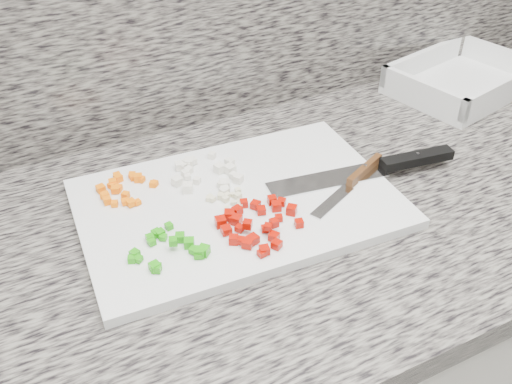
# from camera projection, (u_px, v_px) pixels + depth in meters

# --- Properties ---
(countertop) EXTENTS (3.96, 0.64, 0.04)m
(countertop) POSITION_uv_depth(u_px,v_px,m) (286.00, 215.00, 0.88)
(countertop) COLOR slate
(countertop) RESTS_ON cabinet
(cutting_board) EXTENTS (0.48, 0.34, 0.02)m
(cutting_board) POSITION_uv_depth(u_px,v_px,m) (238.00, 203.00, 0.86)
(cutting_board) COLOR silver
(cutting_board) RESTS_ON countertop
(carrot_pile) EXTENTS (0.09, 0.09, 0.01)m
(carrot_pile) POSITION_uv_depth(u_px,v_px,m) (123.00, 188.00, 0.87)
(carrot_pile) COLOR orange
(carrot_pile) RESTS_ON cutting_board
(onion_pile) EXTENTS (0.11, 0.12, 0.01)m
(onion_pile) POSITION_uv_depth(u_px,v_px,m) (205.00, 172.00, 0.90)
(onion_pile) COLOR silver
(onion_pile) RESTS_ON cutting_board
(green_pepper_pile) EXTENTS (0.11, 0.09, 0.02)m
(green_pepper_pile) POSITION_uv_depth(u_px,v_px,m) (172.00, 248.00, 0.76)
(green_pepper_pile) COLOR #21960D
(green_pepper_pile) RESTS_ON cutting_board
(red_pepper_pile) EXTENTS (0.12, 0.12, 0.02)m
(red_pepper_pile) POSITION_uv_depth(u_px,v_px,m) (254.00, 222.00, 0.80)
(red_pepper_pile) COLOR #A00C02
(red_pepper_pile) RESTS_ON cutting_board
(garlic_pile) EXTENTS (0.06, 0.06, 0.01)m
(garlic_pile) POSITION_uv_depth(u_px,v_px,m) (227.00, 197.00, 0.85)
(garlic_pile) COLOR beige
(garlic_pile) RESTS_ON cutting_board
(chef_knife) EXTENTS (0.32, 0.08, 0.02)m
(chef_knife) POSITION_uv_depth(u_px,v_px,m) (387.00, 166.00, 0.92)
(chef_knife) COLOR silver
(chef_knife) RESTS_ON cutting_board
(paring_knife) EXTENTS (0.18, 0.09, 0.02)m
(paring_knife) POSITION_uv_depth(u_px,v_px,m) (357.00, 178.00, 0.89)
(paring_knife) COLOR silver
(paring_knife) RESTS_ON cutting_board
(tray) EXTENTS (0.31, 0.26, 0.06)m
(tray) POSITION_uv_depth(u_px,v_px,m) (461.00, 81.00, 1.17)
(tray) COLOR silver
(tray) RESTS_ON countertop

